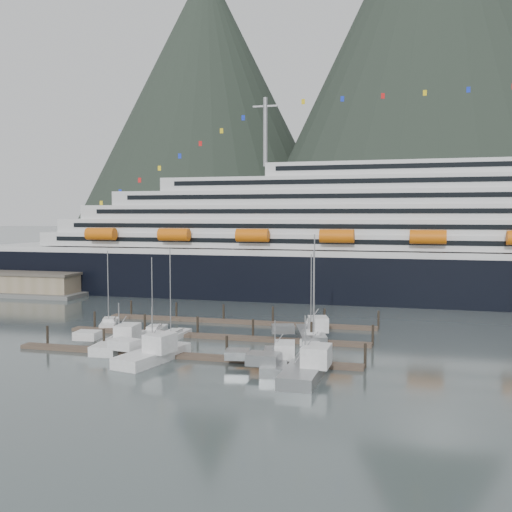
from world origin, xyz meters
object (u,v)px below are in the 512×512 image
object	(u,v)px
sailboat_g	(314,328)
trawler_d	(304,368)
sailboat_b	(173,336)
trawler_a	(118,341)
warehouse	(7,283)
trawler_c	(274,359)
sailboat_a	(109,324)
sailboat_d	(314,339)
sailboat_c	(154,332)
trawler_e	(310,333)
cruise_ship	(441,246)
trawler_b	(152,354)
sailboat_h	(311,338)

from	to	relation	value
sailboat_g	trawler_d	bearing A→B (deg)	179.80
sailboat_b	trawler_a	size ratio (longest dim) A/B	1.11
warehouse	trawler_c	bearing A→B (deg)	-33.65
sailboat_a	sailboat_b	xyz separation A→B (m)	(14.56, -6.76, -0.00)
trawler_d	sailboat_d	bearing A→B (deg)	6.85
trawler_d	sailboat_c	bearing A→B (deg)	56.96
warehouse	trawler_a	bearing A→B (deg)	-40.97
sailboat_b	sailboat_d	size ratio (longest dim) A/B	1.02
sailboat_d	sailboat_g	world-z (taller)	sailboat_g
sailboat_a	trawler_e	distance (m)	34.75
sailboat_g	trawler_e	size ratio (longest dim) A/B	1.40
cruise_ship	trawler_b	distance (m)	78.42
trawler_b	sailboat_d	bearing A→B (deg)	-35.20
sailboat_a	trawler_a	xyz separation A→B (m)	(9.23, -14.13, 0.48)
sailboat_d	sailboat_a	bearing A→B (deg)	79.83
sailboat_a	trawler_a	world-z (taller)	sailboat_a
sailboat_g	trawler_c	distance (m)	23.61
warehouse	trawler_c	distance (m)	96.00
sailboat_a	trawler_d	size ratio (longest dim) A/B	1.00
sailboat_c	trawler_e	distance (m)	24.68
cruise_ship	warehouse	distance (m)	103.31
sailboat_a	sailboat_c	size ratio (longest dim) A/B	1.05
cruise_ship	trawler_c	xyz separation A→B (m)	(-22.11, -66.13, -11.21)
cruise_ship	sailboat_d	size ratio (longest dim) A/B	14.87
sailboat_a	sailboat_h	size ratio (longest dim) A/B	0.99
trawler_b	trawler_a	bearing A→B (deg)	64.55
sailboat_b	trawler_d	bearing A→B (deg)	-121.99
sailboat_c	sailboat_b	bearing A→B (deg)	-129.35
trawler_a	trawler_b	distance (m)	10.14
sailboat_g	sailboat_b	bearing A→B (deg)	113.31
sailboat_c	trawler_a	distance (m)	10.00
sailboat_h	trawler_a	bearing A→B (deg)	110.58
sailboat_b	trawler_e	xyz separation A→B (m)	(20.15, 5.17, 0.50)
sailboat_h	trawler_a	xyz separation A→B (m)	(-25.87, -11.69, 0.48)
sailboat_c	trawler_c	bearing A→B (deg)	-131.24
trawler_d	sailboat_h	bearing A→B (deg)	7.95
cruise_ship	sailboat_a	size ratio (longest dim) A/B	15.75
sailboat_b	sailboat_d	world-z (taller)	sailboat_b
sailboat_d	trawler_c	size ratio (longest dim) A/B	1.10
trawler_c	cruise_ship	bearing A→B (deg)	-29.55
trawler_d	trawler_e	xyz separation A→B (m)	(-2.95, 20.93, -0.06)
trawler_a	warehouse	bearing A→B (deg)	43.72
trawler_d	trawler_b	bearing A→B (deg)	84.41
sailboat_c	sailboat_d	distance (m)	25.42
trawler_b	trawler_e	distance (m)	25.56
sailboat_a	trawler_c	bearing A→B (deg)	-141.96
cruise_ship	sailboat_g	xyz separation A→B (m)	(-20.97, -42.55, -11.59)
trawler_a	trawler_c	size ratio (longest dim) A/B	1.02
warehouse	sailboat_a	bearing A→B (deg)	-36.40
sailboat_b	trawler_e	bearing A→B (deg)	-73.30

